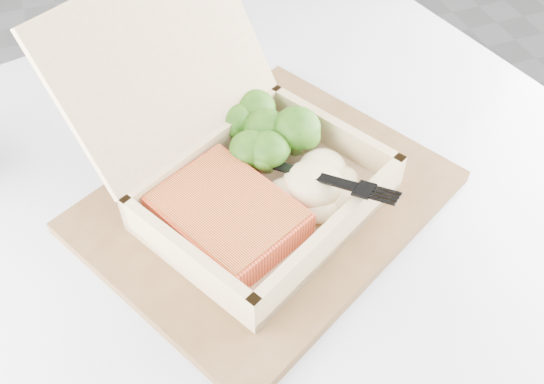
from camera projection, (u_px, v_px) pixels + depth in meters
name	position (u px, v px, depth m)	size (l,w,h in m)	color
floor	(409.00, 255.00, 1.47)	(4.00, 4.00, 0.00)	#95969B
cafe_table	(266.00, 320.00, 0.74)	(0.97, 0.97, 0.73)	black
serving_tray	(266.00, 201.00, 0.61)	(0.34, 0.27, 0.01)	brown
takeout_container	(232.00, 154.00, 0.58)	(0.32, 0.33, 0.19)	tan
salmon_fillet	(227.00, 215.00, 0.56)	(0.10, 0.13, 0.03)	#E8582D
broccoli_pile	(265.00, 133.00, 0.62)	(0.11, 0.11, 0.04)	#3B7319
mashed_potatoes	(313.00, 184.00, 0.58)	(0.10, 0.08, 0.03)	#D7BF8B
plastic_fork	(292.00, 167.00, 0.58)	(0.10, 0.13, 0.02)	black
receipt	(171.00, 107.00, 0.72)	(0.07, 0.14, 0.00)	white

